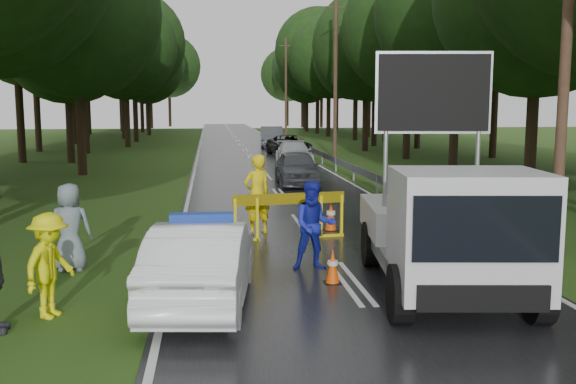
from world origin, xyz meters
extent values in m
plane|color=#2C4D16|center=(0.00, 0.00, 0.00)|extent=(160.00, 160.00, 0.00)
cube|color=black|center=(0.00, 30.00, 0.01)|extent=(7.00, 140.00, 0.02)
cylinder|color=gray|center=(3.70, 0.00, 0.35)|extent=(0.12, 0.12, 0.70)
cube|color=gray|center=(3.70, 30.00, 0.55)|extent=(0.05, 60.00, 0.30)
cylinder|color=#462E20|center=(5.20, 2.00, 5.00)|extent=(0.24, 0.24, 10.00)
cylinder|color=#462E20|center=(5.20, 28.00, 5.00)|extent=(0.24, 0.24, 10.00)
cube|color=#462E20|center=(5.20, 28.00, 9.20)|extent=(1.40, 0.08, 0.08)
cylinder|color=#462E20|center=(5.20, 54.00, 5.00)|extent=(0.24, 0.24, 10.00)
cube|color=#462E20|center=(5.20, 54.00, 9.20)|extent=(1.40, 0.08, 0.08)
imported|color=white|center=(-2.72, -0.93, 0.70)|extent=(1.97, 4.38, 1.39)
cube|color=#1938A5|center=(-2.72, -0.93, 1.46)|extent=(1.07, 0.41, 0.14)
cube|color=gray|center=(1.59, -0.22, 0.61)|extent=(2.77, 4.89, 0.28)
cube|color=silver|center=(1.73, 0.88, 1.05)|extent=(2.64, 2.93, 0.61)
cube|color=silver|center=(1.34, -2.20, 1.38)|extent=(2.42, 2.03, 1.88)
cube|color=black|center=(1.23, -3.10, 1.61)|extent=(2.04, 0.30, 0.94)
cube|color=black|center=(1.67, 0.44, 3.54)|extent=(2.10, 0.39, 1.44)
cylinder|color=black|center=(0.27, -2.29, 0.47)|extent=(0.42, 0.96, 0.93)
cylinder|color=black|center=(2.36, -2.55, 0.47)|extent=(0.42, 0.96, 0.93)
cylinder|color=black|center=(0.71, 1.23, 0.47)|extent=(0.42, 0.96, 0.93)
cylinder|color=black|center=(2.80, 0.97, 0.47)|extent=(0.42, 0.96, 0.93)
cube|color=yellow|center=(-1.99, 3.81, 0.54)|extent=(0.07, 0.07, 1.08)
cube|color=yellow|center=(-1.45, 3.88, 0.54)|extent=(0.07, 0.07, 1.08)
cube|color=yellow|center=(0.16, 4.10, 0.54)|extent=(0.07, 0.07, 1.08)
cube|color=yellow|center=(0.70, 4.17, 0.54)|extent=(0.07, 0.07, 1.08)
cube|color=#F2CC00|center=(-0.64, 3.99, 1.03)|extent=(2.80, 0.43, 0.27)
imported|color=yellow|center=(-1.38, 4.83, 1.03)|extent=(0.89, 0.76, 2.06)
imported|color=#1922A7|center=(-0.50, 1.10, 0.91)|extent=(0.89, 0.70, 1.81)
imported|color=#F4F30D|center=(-5.08, -1.31, 0.83)|extent=(1.00, 1.23, 1.67)
imported|color=slate|center=(-5.38, 1.63, 0.89)|extent=(0.91, 0.64, 1.77)
imported|color=#393B40|center=(1.01, 14.75, 0.72)|extent=(1.81, 4.26, 1.43)
imported|color=#AEB2B6|center=(2.02, 23.45, 0.66)|extent=(1.98, 4.58, 1.31)
imported|color=black|center=(2.60, 30.31, 0.67)|extent=(2.80, 5.07, 1.34)
imported|color=#3F4146|center=(2.26, 38.66, 0.81)|extent=(2.04, 5.01, 1.61)
cube|color=black|center=(-3.50, -1.00, 0.02)|extent=(0.37, 0.37, 0.03)
cone|color=#FF5208|center=(-3.50, -1.00, 0.40)|extent=(0.30, 0.30, 0.76)
cube|color=black|center=(-0.33, 0.00, 0.01)|extent=(0.32, 0.32, 0.03)
cone|color=#FF5208|center=(-0.33, 0.00, 0.34)|extent=(0.26, 0.26, 0.65)
cube|color=black|center=(0.59, 5.00, 0.02)|extent=(0.38, 0.38, 0.03)
cone|color=#FF5208|center=(0.59, 5.00, 0.41)|extent=(0.31, 0.31, 0.78)
cube|color=black|center=(-2.00, 2.62, 0.01)|extent=(0.30, 0.30, 0.03)
cone|color=#FF5208|center=(-2.00, 2.62, 0.33)|extent=(0.25, 0.25, 0.62)
cube|color=black|center=(2.40, 1.68, 0.01)|extent=(0.31, 0.31, 0.03)
cone|color=#FF5208|center=(2.40, 1.68, 0.34)|extent=(0.26, 0.26, 0.64)
camera|label=1|loc=(-2.56, -11.44, 3.32)|focal=40.00mm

